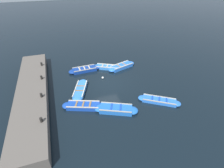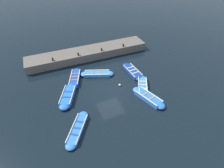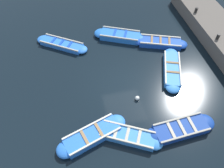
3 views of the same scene
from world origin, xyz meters
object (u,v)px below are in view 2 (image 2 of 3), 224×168
(boat_near_quay, at_px, (143,86))
(boat_centre, at_px, (75,78))
(bollard_mid_north, at_px, (102,49))
(buoy_orange_near, at_px, (120,85))
(boat_drifting, at_px, (68,96))
(boat_outer_left, at_px, (148,97))
(boat_bow_out, at_px, (97,74))
(bollard_north, at_px, (123,45))
(boat_far_corner, at_px, (77,129))
(boat_inner_gap, at_px, (133,71))
(bollard_mid_south, at_px, (78,54))
(bollard_south, at_px, (53,59))

(boat_near_quay, xyz_separation_m, boat_centre, (3.92, 5.92, 0.01))
(boat_near_quay, distance_m, bollard_mid_north, 7.32)
(bollard_mid_north, relative_size, buoy_orange_near, 1.43)
(boat_drifting, bearing_deg, boat_outer_left, -114.64)
(boat_outer_left, distance_m, boat_bow_out, 6.23)
(boat_near_quay, xyz_separation_m, boat_drifting, (1.48, 7.18, 0.03))
(bollard_mid_north, bearing_deg, boat_centre, 126.61)
(boat_centre, relative_size, boat_bow_out, 0.99)
(boat_outer_left, relative_size, bollard_north, 10.57)
(boat_centre, distance_m, boat_far_corner, 6.54)
(boat_outer_left, bearing_deg, boat_inner_gap, -8.57)
(boat_far_corner, bearing_deg, boat_inner_gap, -55.94)
(bollard_north, bearing_deg, boat_centre, 113.67)
(boat_drifting, bearing_deg, boat_near_quay, -101.68)
(boat_far_corner, xyz_separation_m, bollard_mid_north, (9.53, -5.57, 0.99))
(boat_inner_gap, relative_size, boat_near_quay, 1.06)
(boat_far_corner, relative_size, boat_drifting, 0.95)
(boat_centre, bearing_deg, boat_inner_gap, -101.88)
(boat_inner_gap, relative_size, boat_centre, 0.99)
(boat_centre, bearing_deg, bollard_north, -66.33)
(boat_centre, relative_size, bollard_north, 10.38)
(boat_drifting, distance_m, bollard_mid_south, 6.19)
(bollard_mid_north, bearing_deg, boat_near_quay, -166.44)
(boat_inner_gap, bearing_deg, bollard_north, -12.23)
(boat_inner_gap, xyz_separation_m, bollard_south, (4.43, 7.82, 0.95))
(boat_inner_gap, distance_m, boat_near_quay, 2.63)
(boat_bow_out, relative_size, bollard_north, 10.46)
(boat_outer_left, height_order, boat_bow_out, boat_outer_left)
(boat_inner_gap, height_order, bollard_south, bollard_south)
(boat_near_quay, relative_size, boat_centre, 0.94)
(boat_far_corner, relative_size, bollard_south, 9.93)
(boat_drifting, distance_m, bollard_south, 5.66)
(boat_near_quay, distance_m, boat_drifting, 7.33)
(boat_bow_out, bearing_deg, boat_near_quay, -137.01)
(boat_near_quay, relative_size, boat_drifting, 0.93)
(bollard_mid_north, distance_m, bollard_mid_south, 2.93)
(boat_inner_gap, xyz_separation_m, buoy_orange_near, (-1.50, 2.26, -0.07))
(boat_far_corner, height_order, bollard_south, bollard_south)
(boat_far_corner, relative_size, boat_bow_out, 0.95)
(boat_centre, relative_size, bollard_mid_south, 10.38)
(boat_drifting, relative_size, bollard_mid_south, 10.47)
(boat_centre, distance_m, bollard_north, 7.86)
(boat_inner_gap, height_order, boat_bow_out, boat_inner_gap)
(bollard_mid_north, relative_size, bollard_south, 1.00)
(buoy_orange_near, bearing_deg, bollard_south, 43.16)
(boat_outer_left, bearing_deg, boat_near_quay, -12.92)
(boat_far_corner, bearing_deg, bollard_mid_south, -15.51)
(boat_far_corner, xyz_separation_m, bollard_mid_south, (9.53, -2.64, 0.99))
(boat_centre, distance_m, bollard_mid_south, 3.52)
(boat_outer_left, height_order, buoy_orange_near, boat_outer_left)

